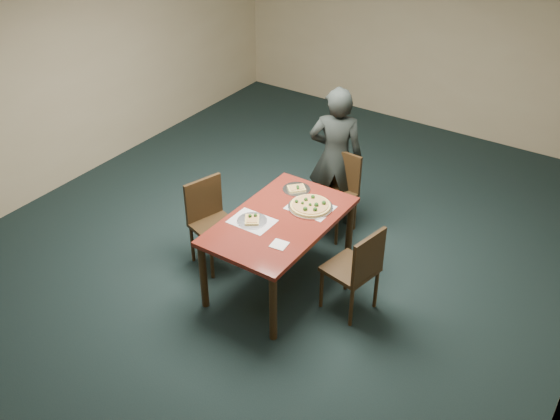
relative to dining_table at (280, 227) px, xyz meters
The scene contains 13 objects.
ground 0.76m from the dining_table, 144.73° to the left, with size 8.00×8.00×0.00m, color black.
room_shell 1.15m from the dining_table, 144.73° to the left, with size 8.00×8.00×8.00m.
dining_table is the anchor object (origin of this frame).
chair_far 1.14m from the dining_table, 90.38° to the left, with size 0.45×0.45×0.91m.
chair_left 0.80m from the dining_table, behind, with size 0.53×0.53×0.91m.
chair_right 0.83m from the dining_table, ahead, with size 0.49×0.49×0.91m.
diner 1.28m from the dining_table, 95.46° to the left, with size 0.59×0.38×1.61m, color black.
placemat_main 0.36m from the dining_table, 67.41° to the left, with size 0.42×0.32×0.00m, color white.
placemat_near 0.28m from the dining_table, 137.49° to the right, with size 0.40×0.30×0.00m, color white.
pizza_pan 0.37m from the dining_table, 67.13° to the left, with size 0.43×0.43×0.07m.
slice_plate_near 0.28m from the dining_table, 137.88° to the right, with size 0.28×0.28×0.06m.
slice_plate_far 0.56m from the dining_table, 106.22° to the left, with size 0.28×0.28×0.06m.
napkin 0.42m from the dining_table, 57.14° to the right, with size 0.14×0.14×0.01m, color white.
Camera 1 is at (3.00, -4.24, 4.02)m, focal length 40.00 mm.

